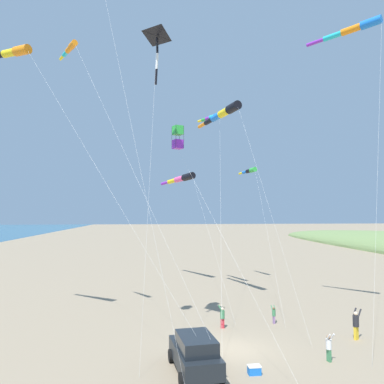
# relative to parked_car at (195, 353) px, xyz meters

# --- Properties ---
(ground_plane) EXTENTS (600.00, 600.00, 0.00)m
(ground_plane) POSITION_rel_parked_car_xyz_m (2.64, 2.85, -0.95)
(ground_plane) COLOR gray
(parked_car) EXTENTS (2.37, 4.44, 1.85)m
(parked_car) POSITION_rel_parked_car_xyz_m (0.00, 0.00, 0.00)
(parked_car) COLOR black
(parked_car) RESTS_ON ground_plane
(cooler_box) EXTENTS (0.62, 0.42, 0.42)m
(cooler_box) POSITION_rel_parked_car_xyz_m (2.81, -0.56, -0.74)
(cooler_box) COLOR blue
(cooler_box) RESTS_ON ground_plane
(person_adult_flyer) EXTENTS (0.66, 0.60, 1.87)m
(person_adult_flyer) POSITION_rel_parked_car_xyz_m (10.59, 3.38, 0.07)
(person_adult_flyer) COLOR gold
(person_adult_flyer) RESTS_ON ground_plane
(person_child_green_jacket) EXTENTS (0.50, 0.40, 1.53)m
(person_child_green_jacket) POSITION_rel_parked_car_xyz_m (2.89, 6.80, -0.12)
(person_child_green_jacket) COLOR #B72833
(person_child_green_jacket) RESTS_ON ground_plane
(person_child_grey_jacket) EXTENTS (0.30, 0.38, 1.26)m
(person_child_grey_jacket) POSITION_rel_parked_car_xyz_m (6.74, 7.33, -0.27)
(person_child_grey_jacket) COLOR #8E6B9E
(person_child_grey_jacket) RESTS_ON ground_plane
(person_bystander_far) EXTENTS (0.40, 0.49, 1.50)m
(person_bystander_far) POSITION_rel_parked_car_xyz_m (7.18, 0.39, -0.13)
(person_bystander_far) COLOR #3D7F51
(person_bystander_far) RESTS_ON ground_plane
(kite_box_green_low_center) EXTENTS (4.89, 10.29, 13.97)m
(kite_box_green_low_center) POSITION_rel_parked_car_xyz_m (-0.14, 7.27, 12.19)
(kite_box_green_low_center) COLOR green
(kite_box_green_low_center) RESTS_ON ground_plane
(kite_windsock_long_streamer_right) EXTENTS (4.27, 16.04, 17.26)m
(kite_windsock_long_streamer_right) POSITION_rel_parked_car_xyz_m (4.52, 13.69, 15.86)
(kite_windsock_long_streamer_right) COLOR black
(kite_windsock_long_streamer_right) RESTS_ON ground_plane
(kite_windsock_black_fish_shape) EXTENTS (10.45, 12.34, 20.00)m
(kite_windsock_black_fish_shape) POSITION_rel_parked_car_xyz_m (-7.89, 8.66, 18.74)
(kite_windsock_black_fish_shape) COLOR orange
(kite_windsock_black_fish_shape) RESTS_ON ground_plane
(kite_windsock_teal_far_right) EXTENTS (3.49, 19.24, 17.85)m
(kite_windsock_teal_far_right) POSITION_rel_parked_car_xyz_m (4.27, 17.47, 16.51)
(kite_windsock_teal_far_right) COLOR blue
(kite_windsock_teal_far_right) RESTS_ON ground_plane
(kite_delta_small_distant) EXTENTS (1.85, 4.90, 18.95)m
(kite_delta_small_distant) POSITION_rel_parked_car_xyz_m (-1.77, 3.58, 17.60)
(kite_delta_small_distant) COLOR black
(kite_delta_small_distant) RESTS_ON ground_plane
(kite_windsock_rainbow_low_near) EXTENTS (3.23, 19.24, 13.19)m
(kite_windsock_rainbow_low_near) POSITION_rel_parked_car_xyz_m (9.88, 23.26, 11.91)
(kite_windsock_rainbow_low_near) COLOR green
(kite_windsock_rainbow_low_near) RESTS_ON ground_plane
(kite_windsock_orange_high_right) EXTENTS (4.22, 20.78, 12.44)m
(kite_windsock_orange_high_right) POSITION_rel_parked_car_xyz_m (1.88, 23.88, 10.95)
(kite_windsock_orange_high_right) COLOR black
(kite_windsock_orange_high_right) RESTS_ON ground_plane
(kite_windsock_striped_overhead) EXTENTS (15.67, 11.44, 19.40)m
(kite_windsock_striped_overhead) POSITION_rel_parked_car_xyz_m (-11.75, 8.24, 18.04)
(kite_windsock_striped_overhead) COLOR orange
(kite_windsock_striped_overhead) RESTS_ON ground_plane
(kite_windsock_long_streamer_left) EXTENTS (5.74, 10.47, 22.17)m
(kite_windsock_long_streamer_left) POSITION_rel_parked_car_xyz_m (13.16, 6.90, 20.84)
(kite_windsock_long_streamer_left) COLOR blue
(kite_windsock_long_streamer_left) RESTS_ON ground_plane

